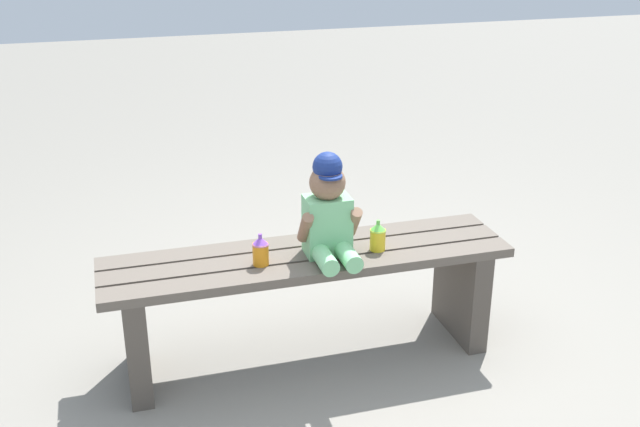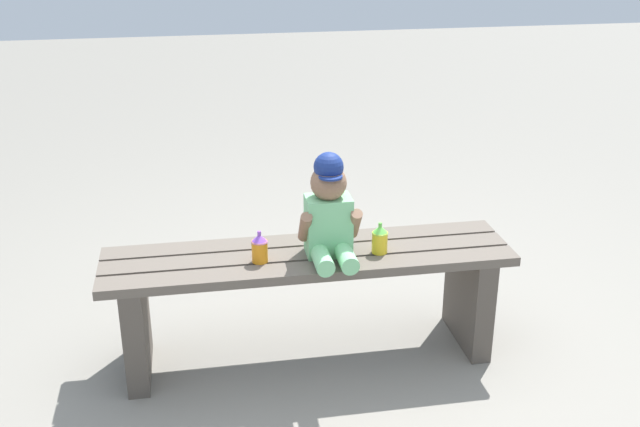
{
  "view_description": "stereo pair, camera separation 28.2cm",
  "coord_description": "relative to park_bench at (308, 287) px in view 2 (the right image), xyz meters",
  "views": [
    {
      "loc": [
        -0.69,
        -2.56,
        1.72
      ],
      "look_at": [
        0.04,
        -0.05,
        0.64
      ],
      "focal_mm": 42.92,
      "sensor_mm": 36.0,
      "label": 1
    },
    {
      "loc": [
        -0.42,
        -2.62,
        1.72
      ],
      "look_at": [
        0.04,
        -0.05,
        0.64
      ],
      "focal_mm": 42.92,
      "sensor_mm": 36.0,
      "label": 2
    }
  ],
  "objects": [
    {
      "name": "park_bench",
      "position": [
        0.0,
        0.0,
        0.0
      ],
      "size": [
        1.57,
        0.37,
        0.46
      ],
      "color": "#60564C",
      "rests_on": "ground_plane"
    },
    {
      "name": "ground_plane",
      "position": [
        0.0,
        0.0,
        -0.31
      ],
      "size": [
        16.0,
        16.0,
        0.0
      ],
      "primitive_type": "plane",
      "color": "gray"
    },
    {
      "name": "sippy_cup_left",
      "position": [
        -0.19,
        -0.05,
        0.21
      ],
      "size": [
        0.06,
        0.06,
        0.12
      ],
      "color": "orange",
      "rests_on": "park_bench"
    },
    {
      "name": "child_figure",
      "position": [
        0.08,
        -0.04,
        0.32
      ],
      "size": [
        0.23,
        0.27,
        0.4
      ],
      "color": "#7FCC8C",
      "rests_on": "park_bench"
    },
    {
      "name": "sippy_cup_right",
      "position": [
        0.27,
        -0.05,
        0.21
      ],
      "size": [
        0.06,
        0.06,
        0.12
      ],
      "color": "yellow",
      "rests_on": "park_bench"
    }
  ]
}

